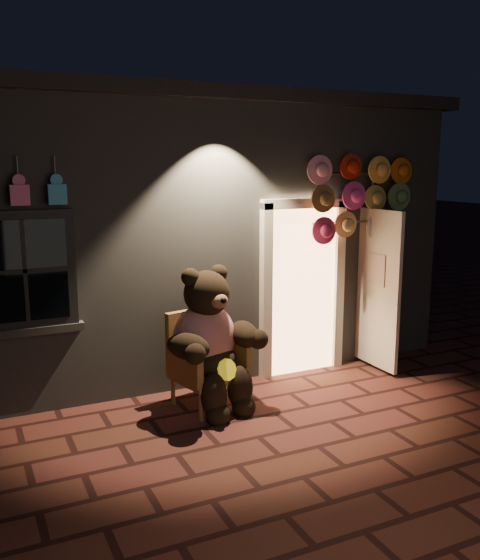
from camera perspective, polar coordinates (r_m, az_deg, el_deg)
ground at (r=5.93m, az=1.81°, el=-14.86°), size 60.00×60.00×0.00m
shop_building at (r=9.10m, az=-9.70°, el=5.50°), size 7.30×5.95×3.51m
wicker_armchair at (r=6.51m, az=-3.48°, el=-7.57°), size 0.82×0.78×1.03m
teddy_bear at (r=6.33m, az=-2.90°, el=-5.92°), size 1.12×0.99×1.59m
hat_rack at (r=7.52m, az=11.49°, el=7.74°), size 1.53×0.22×2.70m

